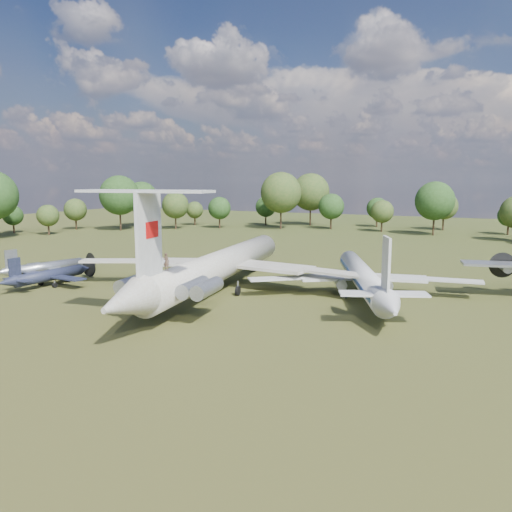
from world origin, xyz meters
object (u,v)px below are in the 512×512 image
at_px(small_prop_northwest, 48,270).
at_px(person_on_il62, 166,262).
at_px(tu104_jet, 363,282).
at_px(small_prop_west, 49,278).
at_px(il62_airliner, 221,271).

height_order(small_prop_northwest, person_on_il62, person_on_il62).
distance_m(tu104_jet, small_prop_northwest, 46.43).
bearing_deg(small_prop_west, tu104_jet, 21.96).
relative_size(small_prop_west, person_on_il62, 8.75).
xyz_separation_m(il62_airliner, small_prop_northwest, (-27.82, -3.85, -1.48)).
bearing_deg(person_on_il62, il62_airliner, -85.77).
relative_size(small_prop_northwest, person_on_il62, 9.02).
bearing_deg(person_on_il62, small_prop_northwest, -24.31).
bearing_deg(il62_airliner, tu104_jet, 6.84).
distance_m(tu104_jet, small_prop_west, 42.41).
xyz_separation_m(tu104_jet, small_prop_west, (-40.35, -13.05, -0.77)).
xyz_separation_m(tu104_jet, person_on_il62, (-15.54, -19.66, 4.31)).
height_order(il62_airliner, person_on_il62, person_on_il62).
height_order(tu104_jet, small_prop_west, tu104_jet).
distance_m(tu104_jet, person_on_il62, 25.43).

